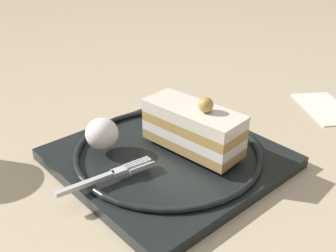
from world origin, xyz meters
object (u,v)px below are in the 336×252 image
dessert_plate (168,156)px  whipped_cream_dollop (102,134)px  cake_slice (191,126)px  fork (109,175)px  folded_napkin (325,108)px

dessert_plate → whipped_cream_dollop: 0.08m
dessert_plate → cake_slice: bearing=-25.9°
cake_slice → fork: (-0.11, 0.01, -0.02)m
fork → folded_napkin: fork is taller
cake_slice → folded_napkin: size_ratio=1.11×
fork → dessert_plate: bearing=2.7°
whipped_cream_dollop → fork: whipped_cream_dollop is taller
cake_slice → folded_napkin: cake_slice is taller
cake_slice → fork: cake_slice is taller
whipped_cream_dollop → fork: bearing=-116.8°
cake_slice → whipped_cream_dollop: cake_slice is taller
dessert_plate → cake_slice: (0.02, -0.01, 0.04)m
cake_slice → whipped_cream_dollop: bearing=141.8°
whipped_cream_dollop → folded_napkin: 0.36m
whipped_cream_dollop → folded_napkin: whipped_cream_dollop is taller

